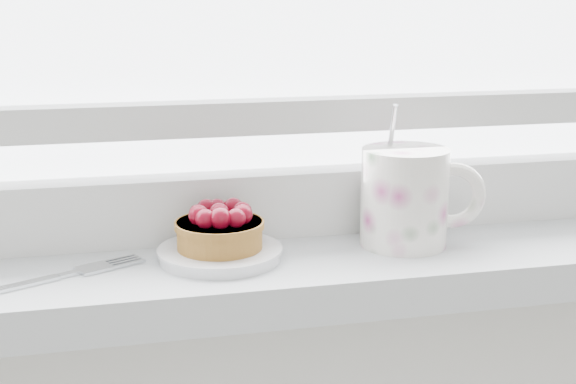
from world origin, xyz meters
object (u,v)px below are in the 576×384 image
object	(u,v)px
saucer	(220,254)
raspberry_tart	(220,228)
floral_mug	(408,195)
fork	(40,281)

from	to	relation	value
saucer	raspberry_tart	distance (m)	0.03
floral_mug	raspberry_tart	bearing A→B (deg)	-179.02
floral_mug	fork	size ratio (longest dim) A/B	0.77
saucer	floral_mug	world-z (taller)	floral_mug
saucer	floral_mug	distance (m)	0.20
fork	floral_mug	bearing A→B (deg)	4.66
saucer	floral_mug	bearing A→B (deg)	0.91
saucer	raspberry_tart	world-z (taller)	raspberry_tart
saucer	fork	distance (m)	0.17
saucer	floral_mug	xyz separation A→B (m)	(0.20, 0.00, 0.05)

